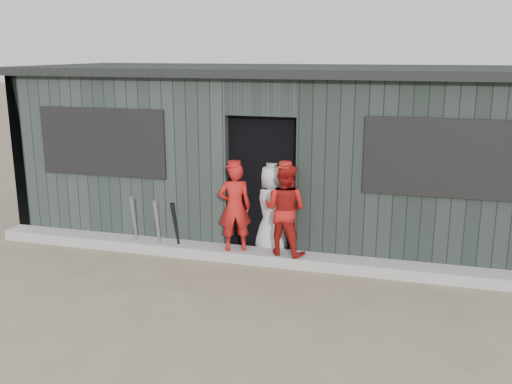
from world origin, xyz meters
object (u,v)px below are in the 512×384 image
(bat_right, at_px, (176,228))
(dugout, at_px, (284,150))
(bat_left, at_px, (135,223))
(player_red_left, at_px, (235,207))
(player_red_right, at_px, (285,209))
(player_grey_back, at_px, (272,210))
(bat_mid, at_px, (158,227))

(bat_right, height_order, dugout, dugout)
(bat_left, relative_size, player_red_left, 0.70)
(bat_left, xyz_separation_m, bat_right, (0.64, 0.02, -0.03))
(bat_right, height_order, player_red_left, player_red_left)
(bat_left, height_order, bat_right, bat_left)
(player_red_right, bearing_deg, player_grey_back, -41.41)
(bat_right, distance_m, player_red_right, 1.61)
(dugout, bearing_deg, bat_mid, -127.58)
(bat_right, xyz_separation_m, player_red_left, (0.87, 0.03, 0.37))
(bat_left, relative_size, bat_right, 1.07)
(bat_right, bearing_deg, bat_mid, -163.12)
(bat_mid, relative_size, dugout, 0.10)
(player_grey_back, bearing_deg, bat_right, 21.13)
(bat_mid, distance_m, player_red_right, 1.85)
(bat_mid, height_order, player_red_left, player_red_left)
(bat_left, xyz_separation_m, player_red_right, (2.20, 0.11, 0.35))
(bat_mid, relative_size, bat_right, 1.04)
(dugout, bearing_deg, player_grey_back, -84.41)
(player_red_right, xyz_separation_m, player_grey_back, (-0.27, 0.35, -0.12))
(player_grey_back, relative_size, dugout, 0.16)
(bat_right, xyz_separation_m, dugout, (1.17, 1.76, 0.89))
(player_grey_back, bearing_deg, player_red_left, 45.74)
(bat_left, height_order, player_grey_back, player_grey_back)
(player_red_right, bearing_deg, player_red_left, 15.68)
(player_red_right, relative_size, dugout, 0.15)
(bat_mid, distance_m, player_red_left, 1.17)
(player_red_left, xyz_separation_m, player_red_right, (0.69, 0.05, 0.01))
(player_red_left, relative_size, player_red_right, 0.99)
(bat_mid, relative_size, player_red_right, 0.67)
(player_red_left, bearing_deg, player_red_right, 162.11)
(bat_left, distance_m, player_red_right, 2.23)
(player_red_right, bearing_deg, bat_right, 14.66)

